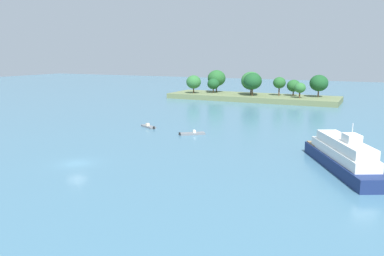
{
  "coord_description": "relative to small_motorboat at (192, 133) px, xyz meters",
  "views": [
    {
      "loc": [
        38.08,
        -40.69,
        15.33
      ],
      "look_at": [
        5.81,
        25.9,
        1.2
      ],
      "focal_mm": 36.1,
      "sensor_mm": 36.0,
      "label": 1
    }
  ],
  "objects": [
    {
      "name": "treeline_island",
      "position": [
        -7.4,
        61.74,
        2.99
      ],
      "size": [
        57.46,
        17.13,
        9.76
      ],
      "color": "#66754C",
      "rests_on": "ground"
    },
    {
      "name": "small_motorboat",
      "position": [
        0.0,
        0.0,
        0.0
      ],
      "size": [
        4.71,
        4.21,
        0.87
      ],
      "color": "slate",
      "rests_on": "ground"
    },
    {
      "name": "white_riverboat",
      "position": [
        28.31,
        -12.04,
        1.65
      ],
      "size": [
        12.46,
        19.1,
        6.78
      ],
      "color": "navy",
      "rests_on": "ground"
    },
    {
      "name": "ground_plane",
      "position": [
        -6.09,
        -25.47,
        -0.21
      ],
      "size": [
        400.0,
        400.0,
        0.0
      ],
      "primitive_type": "plane",
      "color": "teal"
    },
    {
      "name": "fishing_skiff",
      "position": [
        -11.69,
        2.65,
        -0.0
      ],
      "size": [
        4.53,
        3.4,
        0.86
      ],
      "color": "slate",
      "rests_on": "ground"
    }
  ]
}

